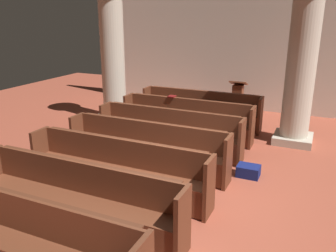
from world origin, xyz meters
The scene contains 14 objects.
ground_plane centered at (0.00, 0.00, 0.00)m, with size 19.20×19.20×0.00m, color #9E4733.
back_wall centered at (0.00, 6.08, 2.25)m, with size 10.00×0.16×4.50m, color silver.
pew_row_0 centered at (-0.94, 3.82, 0.49)m, with size 3.22×0.47×0.92m.
pew_row_1 centered at (-0.94, 2.79, 0.49)m, with size 3.22×0.46×0.92m.
pew_row_2 centered at (-0.94, 1.76, 0.49)m, with size 3.22×0.47×0.92m.
pew_row_3 centered at (-0.94, 0.72, 0.49)m, with size 3.22×0.46×0.92m.
pew_row_4 centered at (-0.94, -0.31, 0.49)m, with size 3.22×0.46×0.92m.
pew_row_5 centered at (-0.94, -1.34, 0.49)m, with size 3.22×0.47×0.92m.
pew_row_6 centered at (-0.94, -2.38, 0.49)m, with size 3.22×0.46×0.92m.
pillar_aisle_side centered at (1.48, 3.46, 1.94)m, with size 0.92×0.92×3.73m.
pillar_far_side centered at (-3.31, 3.33, 1.94)m, with size 0.92×0.92×3.73m.
lectern centered at (-0.22, 4.97, 0.45)m, with size 0.48×0.45×1.08m.
hymn_book centered at (-1.40, 2.97, 0.93)m, with size 0.17×0.19×0.03m, color maroon.
kneeler_box_navy centered at (0.90, 1.23, 0.11)m, with size 0.41×0.31×0.21m, color navy.
Camera 1 is at (1.95, -4.71, 2.86)m, focal length 37.18 mm.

